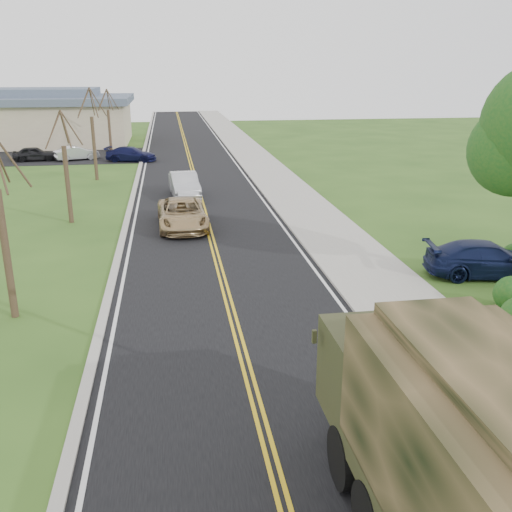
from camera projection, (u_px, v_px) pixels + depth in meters
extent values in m
cube|color=black|center=(191.00, 164.00, 47.71)|extent=(8.00, 120.00, 0.01)
cube|color=#9E998E|center=(240.00, 162.00, 48.29)|extent=(0.30, 120.00, 0.12)
cube|color=#9E998E|center=(260.00, 162.00, 48.54)|extent=(3.20, 120.00, 0.10)
cube|color=#9E998E|center=(141.00, 165.00, 47.10)|extent=(0.30, 120.00, 0.10)
cylinder|color=#38281C|center=(7.00, 255.00, 17.90)|extent=(0.24, 0.24, 4.20)
cylinder|color=#38281C|center=(10.00, 158.00, 17.14)|extent=(1.01, 0.33, 1.90)
cylinder|color=#38281C|center=(0.00, 158.00, 17.55)|extent=(0.13, 1.29, 1.74)
cylinder|color=#38281C|center=(68.00, 185.00, 29.20)|extent=(0.24, 0.24, 3.96)
cylinder|color=#38281C|center=(72.00, 128.00, 28.47)|extent=(0.96, 0.32, 1.79)
cylinder|color=#38281C|center=(65.00, 129.00, 28.87)|extent=(0.12, 1.22, 1.65)
cylinder|color=#38281C|center=(53.00, 128.00, 28.39)|extent=(0.93, 0.41, 1.79)
cylinder|color=#38281C|center=(53.00, 131.00, 27.84)|extent=(0.75, 0.99, 1.67)
cylinder|color=#38281C|center=(66.00, 129.00, 27.97)|extent=(0.55, 0.85, 1.80)
cylinder|color=#38281C|center=(94.00, 149.00, 40.38)|extent=(0.24, 0.24, 4.44)
cylinder|color=#38281C|center=(98.00, 102.00, 39.57)|extent=(1.07, 0.35, 2.00)
cylinder|color=#38281C|center=(92.00, 103.00, 40.01)|extent=(0.13, 1.36, 1.84)
cylinder|color=#38281C|center=(83.00, 102.00, 39.48)|extent=(1.03, 0.46, 2.00)
cylinder|color=#38281C|center=(83.00, 104.00, 38.86)|extent=(0.83, 1.10, 1.87)
cylinder|color=#38281C|center=(94.00, 102.00, 39.00)|extent=(0.61, 0.95, 2.01)
cylinder|color=#38281C|center=(110.00, 133.00, 51.69)|extent=(0.24, 0.24, 4.08)
cylinder|color=#38281C|center=(113.00, 99.00, 50.95)|extent=(0.99, 0.33, 1.84)
cylinder|color=#38281C|center=(108.00, 100.00, 51.36)|extent=(0.13, 1.25, 1.69)
cylinder|color=#38281C|center=(102.00, 99.00, 50.87)|extent=(0.95, 0.42, 1.85)
cylinder|color=#38281C|center=(102.00, 101.00, 50.30)|extent=(0.77, 1.02, 1.72)
cylinder|color=#38281C|center=(110.00, 100.00, 50.43)|extent=(0.57, 0.88, 1.85)
cube|color=tan|center=(31.00, 123.00, 59.77)|extent=(20.00, 12.00, 4.20)
cube|color=#475466|center=(28.00, 100.00, 59.01)|extent=(21.00, 13.00, 0.70)
cube|color=#475466|center=(27.00, 93.00, 58.79)|extent=(14.00, 8.00, 0.90)
cube|color=black|center=(78.00, 156.00, 51.90)|extent=(18.00, 10.00, 0.02)
cylinder|color=black|center=(503.00, 502.00, 9.81)|extent=(0.39, 1.22, 1.22)
cylinder|color=black|center=(345.00, 457.00, 10.92)|extent=(0.39, 1.22, 1.22)
cylinder|color=black|center=(459.00, 445.00, 11.27)|extent=(0.39, 1.22, 1.22)
cube|color=#32341C|center=(463.00, 512.00, 8.84)|extent=(2.70, 7.78, 0.39)
cube|color=#32341C|center=(397.00, 368.00, 11.19)|extent=(2.67, 2.12, 1.55)
cube|color=black|center=(379.00, 335.00, 12.06)|extent=(2.44, 0.10, 0.78)
cube|color=black|center=(511.00, 476.00, 7.50)|extent=(2.80, 5.89, 2.22)
imported|color=tan|center=(182.00, 214.00, 28.59)|extent=(2.54, 5.23, 1.43)
imported|color=#BBBCC0|center=(184.00, 185.00, 35.45)|extent=(1.97, 4.69, 1.51)
imported|color=#0F1738|center=(487.00, 259.00, 21.95)|extent=(4.94, 2.63, 1.36)
imported|color=black|center=(35.00, 154.00, 49.10)|extent=(3.74, 1.78, 1.23)
imported|color=silver|center=(76.00, 153.00, 49.56)|extent=(3.92, 2.69, 1.22)
imported|color=#0F1137|center=(131.00, 154.00, 48.90)|extent=(4.57, 2.62, 1.25)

